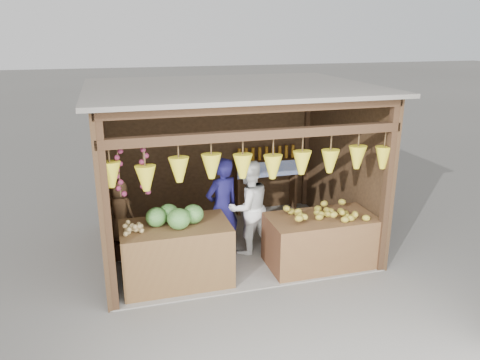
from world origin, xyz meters
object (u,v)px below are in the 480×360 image
object	(u,v)px
counter_left	(176,254)
vendor_seated	(121,211)
counter_right	(320,241)
man_standing	(222,208)
woman_standing	(248,207)

from	to	relation	value
counter_left	vendor_seated	world-z (taller)	vendor_seated
vendor_seated	counter_left	bearing A→B (deg)	165.94
counter_right	man_standing	size ratio (longest dim) A/B	1.00
counter_right	vendor_seated	xyz separation A→B (m)	(-2.90, 1.04, 0.40)
man_standing	counter_left	bearing A→B (deg)	16.50
counter_left	vendor_seated	size ratio (longest dim) A/B	1.53
counter_left	counter_right	distance (m)	2.19
woman_standing	vendor_seated	world-z (taller)	woman_standing
woman_standing	vendor_seated	size ratio (longest dim) A/B	1.56
woman_standing	vendor_seated	xyz separation A→B (m)	(-1.96, 0.32, 0.02)
counter_right	man_standing	world-z (taller)	man_standing
counter_right	woman_standing	distance (m)	1.24
counter_right	vendor_seated	bearing A→B (deg)	160.19
counter_right	vendor_seated	world-z (taller)	vendor_seated
man_standing	vendor_seated	distance (m)	1.57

